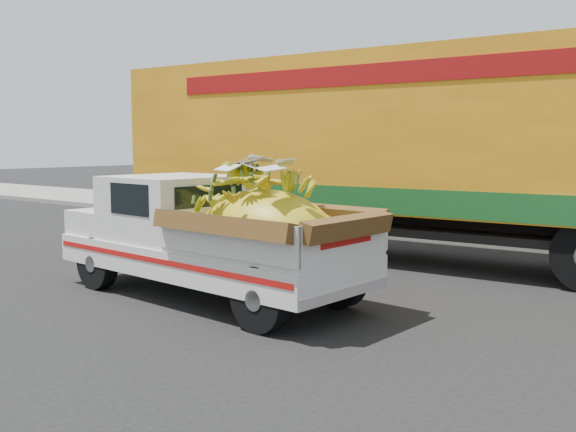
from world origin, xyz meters
The scene contains 6 objects.
ground centered at (0.00, 0.00, 0.00)m, with size 100.00×100.00×0.00m, color black.
curb centered at (0.00, 7.10, 0.07)m, with size 60.00×0.25×0.15m, color gray.
sidewalk centered at (0.00, 9.20, 0.07)m, with size 60.00×4.00×0.14m, color gray.
building_left centered at (-8.00, 15.10, 2.50)m, with size 18.00×6.00×5.00m, color gray.
pickup_truck centered at (-1.45, 0.19, 0.92)m, with size 4.97×2.09×1.71m.
semi_trailer centered at (-1.14, 4.65, 2.12)m, with size 12.04×3.26×3.80m.
Camera 1 is at (4.56, -6.18, 2.17)m, focal length 40.00 mm.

